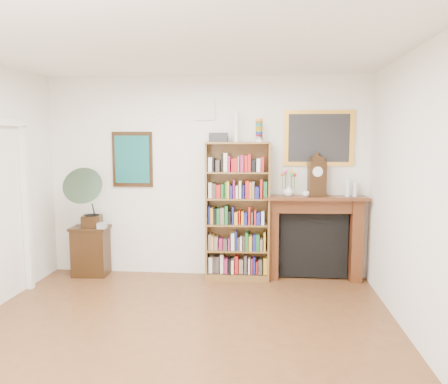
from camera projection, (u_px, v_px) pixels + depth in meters
The scene contains 15 objects.
room at pixel (166, 203), 3.67m from camera, with size 4.51×5.01×2.81m.
door_casing at pixel (4, 197), 5.08m from camera, with size 0.08×1.02×2.17m.
teal_poster at pixel (132, 159), 6.19m from camera, with size 0.58×0.04×0.78m.
small_picture at pixel (205, 109), 6.01m from camera, with size 0.26×0.04×0.30m.
gilt_painting at pixel (319, 138), 5.91m from camera, with size 0.95×0.04×0.75m.
bookshelf at pixel (237, 203), 5.97m from camera, with size 0.89×0.35×2.19m.
side_cabinet at pixel (91, 251), 6.22m from camera, with size 0.52×0.38×0.70m, color black.
fireplace at pixel (314, 230), 5.99m from camera, with size 1.40×0.40×1.17m.
gramophone at pixel (87, 194), 5.99m from camera, with size 0.63×0.73×0.85m.
cd_stack at pixel (102, 226), 6.05m from camera, with size 0.12×0.12×0.08m, color #B5B5C2.
mantel_clock at pixel (317, 177), 5.85m from camera, with size 0.25×0.17×0.54m.
flower_vase at pixel (288, 191), 5.91m from camera, with size 0.14×0.14×0.15m, color white.
teacup at pixel (306, 194), 5.85m from camera, with size 0.09×0.09×0.07m, color white.
bottle_left at pixel (348, 188), 5.84m from camera, with size 0.07×0.07×0.24m, color silver.
bottle_right at pixel (355, 189), 5.85m from camera, with size 0.06×0.06×0.20m, color silver.
Camera 1 is at (0.83, -3.57, 1.94)m, focal length 35.00 mm.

